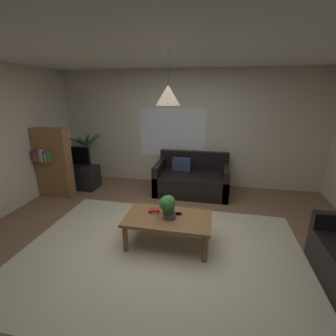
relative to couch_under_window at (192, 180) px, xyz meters
The scene contains 17 objects.
floor 1.97m from the couch_under_window, 95.31° to the right, with size 5.78×4.90×0.02m, color brown.
rug 2.16m from the couch_under_window, 94.82° to the right, with size 3.76×2.69×0.01m, color beige.
wall_back 1.14m from the couch_under_window, 108.43° to the left, with size 5.90×0.06×2.53m, color beige.
ceiling 2.99m from the couch_under_window, 95.31° to the right, with size 5.78×4.90×0.02m, color white.
window_pane 1.16m from the couch_under_window, 135.88° to the left, with size 1.49×0.01×1.08m, color white.
couch_under_window is the anchor object (origin of this frame).
coffee_table 1.90m from the couch_under_window, 93.87° to the right, with size 1.18×0.66×0.43m.
book_on_table_0 1.84m from the couch_under_window, 101.13° to the right, with size 0.12×0.09×0.02m, color gold.
book_on_table_1 1.84m from the couch_under_window, 101.06° to the right, with size 0.15×0.09×0.03m, color #B22D2D.
remote_on_table_0 1.82m from the couch_under_window, 92.15° to the right, with size 0.05×0.16×0.02m, color black.
remote_on_table_1 1.81m from the couch_under_window, 91.06° to the right, with size 0.05×0.16×0.02m, color black.
potted_plant_on_table 1.95m from the couch_under_window, 93.63° to the right, with size 0.22×0.21×0.33m.
tv_stand 2.53m from the couch_under_window, behind, with size 0.90×0.44×0.50m, color black.
tv 2.58m from the couch_under_window, behind, with size 0.70×0.16×0.44m.
potted_palm_corner 2.57m from the couch_under_window, behind, with size 0.86×0.81×1.23m.
bookshelf_corner 2.84m from the couch_under_window, 164.95° to the right, with size 0.70×0.31×1.40m.
pendant_lamp 2.59m from the couch_under_window, 93.87° to the right, with size 0.29×0.29×0.62m.
Camera 1 is at (0.63, -2.79, 2.07)m, focal length 25.43 mm.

